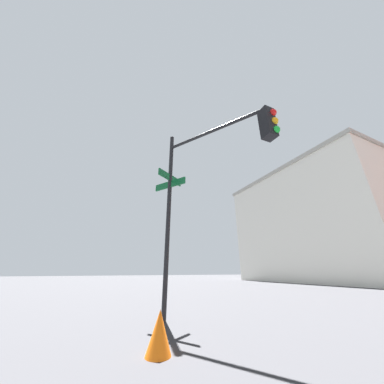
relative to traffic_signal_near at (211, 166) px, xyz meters
The scene contains 3 objects.
traffic_signal_near is the anchor object (origin of this frame).
building_stucco 27.86m from the traffic_signal_near, 112.39° to the left, with size 16.23×22.14×11.97m.
traffic_cone 3.68m from the traffic_signal_near, 63.06° to the right, with size 0.36×0.36×0.55m, color orange.
Camera 1 is at (-1.53, -9.03, 1.07)m, focal length 18.19 mm.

